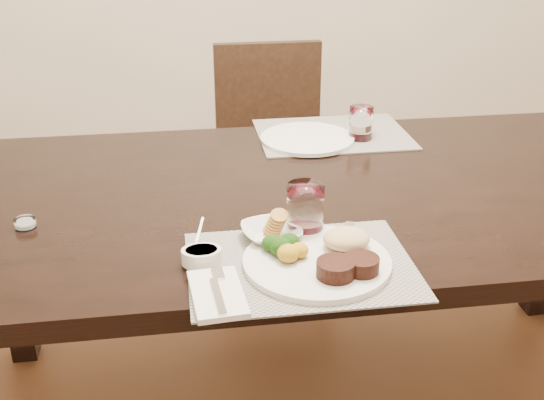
{
  "coord_description": "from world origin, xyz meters",
  "views": [
    {
      "loc": [
        -0.37,
        -1.56,
        1.47
      ],
      "look_at": [
        -0.17,
        -0.2,
        0.82
      ],
      "focal_mm": 45.0,
      "sensor_mm": 36.0,
      "label": 1
    }
  ],
  "objects": [
    {
      "name": "sauce_ramekin",
      "position": [
        -0.33,
        -0.34,
        0.77
      ],
      "size": [
        0.08,
        0.12,
        0.07
      ],
      "rotation": [
        0.0,
        0.0,
        -0.38
      ],
      "color": "silver",
      "rests_on": "placemat_near"
    },
    {
      "name": "placemat_near",
      "position": [
        -0.14,
        -0.38,
        0.75
      ],
      "size": [
        0.46,
        0.34,
        0.0
      ],
      "primitive_type": "cube",
      "color": "gray",
      "rests_on": "dining_table"
    },
    {
      "name": "salt_cellar",
      "position": [
        -0.72,
        -0.12,
        0.76
      ],
      "size": [
        0.05,
        0.05,
        0.02
      ],
      "rotation": [
        0.0,
        0.0,
        -0.09
      ],
      "color": "white",
      "rests_on": "dining_table"
    },
    {
      "name": "far_plate",
      "position": [
        0.02,
        0.34,
        0.76
      ],
      "size": [
        0.28,
        0.28,
        0.01
      ],
      "primitive_type": "cylinder",
      "color": "silver",
      "rests_on": "placemat_far"
    },
    {
      "name": "wine_glass_near",
      "position": [
        -0.1,
        -0.24,
        0.8
      ],
      "size": [
        0.08,
        0.08,
        0.11
      ],
      "rotation": [
        0.0,
        0.0,
        0.17
      ],
      "color": "white",
      "rests_on": "placemat_near"
    },
    {
      "name": "wine_glass_far",
      "position": [
        0.18,
        0.33,
        0.8
      ],
      "size": [
        0.07,
        0.07,
        0.1
      ],
      "rotation": [
        0.0,
        0.0,
        0.26
      ],
      "color": "white",
      "rests_on": "placemat_far"
    },
    {
      "name": "dining_table",
      "position": [
        0.0,
        0.0,
        0.67
      ],
      "size": [
        2.0,
        1.0,
        0.75
      ],
      "color": "black",
      "rests_on": "ground"
    },
    {
      "name": "placemat_far",
      "position": [
        0.11,
        0.39,
        0.75
      ],
      "size": [
        0.46,
        0.34,
        0.0
      ],
      "primitive_type": "cube",
      "color": "gray",
      "rests_on": "dining_table"
    },
    {
      "name": "cracker_bowl",
      "position": [
        -0.18,
        -0.26,
        0.77
      ],
      "size": [
        0.15,
        0.15,
        0.06
      ],
      "rotation": [
        0.0,
        0.0,
        0.18
      ],
      "color": "silver",
      "rests_on": "placemat_near"
    },
    {
      "name": "napkin_fork",
      "position": [
        -0.31,
        -0.47,
        0.76
      ],
      "size": [
        0.11,
        0.18,
        0.02
      ],
      "rotation": [
        0.0,
        0.0,
        0.08
      ],
      "color": "silver",
      "rests_on": "placemat_near"
    },
    {
      "name": "chair_far",
      "position": [
        0.0,
        0.93,
        0.5
      ],
      "size": [
        0.42,
        0.42,
        0.9
      ],
      "color": "black",
      "rests_on": "ground"
    },
    {
      "name": "steak_knife",
      "position": [
        -0.01,
        -0.38,
        0.76
      ],
      "size": [
        0.07,
        0.26,
        0.01
      ],
      "rotation": [
        0.0,
        0.0,
        -0.34
      ],
      "color": "silver",
      "rests_on": "placemat_near"
    },
    {
      "name": "dinner_plate",
      "position": [
        -0.09,
        -0.39,
        0.77
      ],
      "size": [
        0.3,
        0.3,
        0.05
      ],
      "rotation": [
        0.0,
        0.0,
        -0.1
      ],
      "color": "silver",
      "rests_on": "placemat_near"
    }
  ]
}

